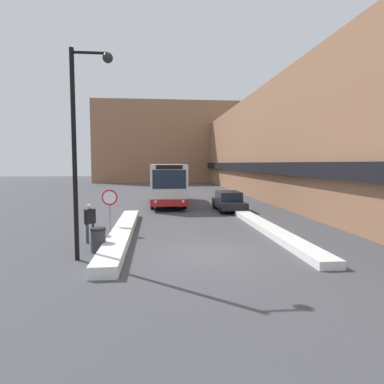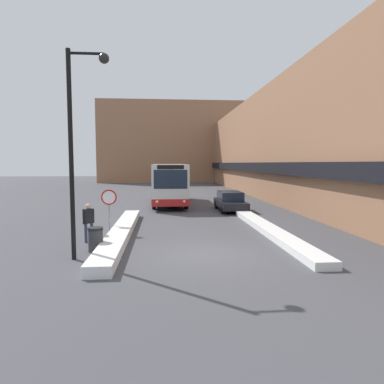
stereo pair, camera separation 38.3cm
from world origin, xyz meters
name	(u,v)px [view 1 (the left image)]	position (x,y,z in m)	size (l,w,h in m)	color
ground_plane	(210,254)	(0.00, 0.00, 0.00)	(160.00, 160.00, 0.00)	#47474C
building_row_right	(266,147)	(9.98, 24.00, 5.16)	(5.50, 60.00, 10.36)	#996B4C
building_backdrop_far	(167,143)	(0.00, 51.17, 7.18)	(26.00, 8.00, 14.35)	#996B4C
snow_bank_left	(122,232)	(-3.60, 3.53, 0.19)	(0.90, 12.12, 0.39)	silver
snow_bank_right	(271,230)	(3.60, 3.50, 0.15)	(0.90, 11.80, 0.30)	silver
city_bus	(167,183)	(-1.10, 16.11, 1.80)	(2.67, 10.32, 3.34)	silver
parked_car_front	(229,201)	(3.20, 11.64, 0.71)	(1.81, 4.45, 1.39)	black
stop_sign	(110,202)	(-4.27, 4.37, 1.55)	(0.76, 0.08, 2.15)	gray
street_lamp	(81,133)	(-4.56, -0.28, 4.46)	(1.46, 0.36, 7.33)	black
pedestrian	(90,219)	(-4.85, 2.41, 1.02)	(0.47, 0.47, 1.69)	#333851
trash_bin	(98,240)	(-4.25, 0.77, 0.48)	(0.59, 0.59, 0.95)	#38383D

